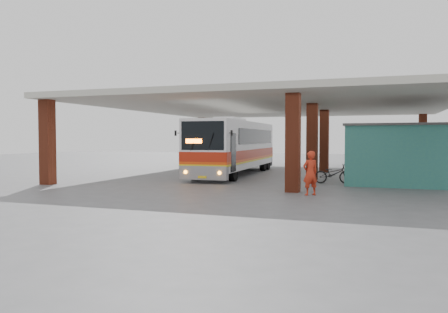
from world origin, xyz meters
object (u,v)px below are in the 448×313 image
coach_bus (235,147)px  red_chair (355,168)px  motorcycle (333,174)px  pedestrian (310,173)px

coach_bus → red_chair: 8.21m
motorcycle → pedestrian: size_ratio=1.05×
pedestrian → motorcycle: bearing=-133.1°
motorcycle → red_chair: motorcycle is taller
motorcycle → red_chair: size_ratio=2.42×
coach_bus → red_chair: (7.37, 3.33, -1.44)m
coach_bus → motorcycle: bearing=-31.1°
motorcycle → red_chair: 7.02m
motorcycle → pedestrian: (-0.45, -5.17, 0.41)m
motorcycle → coach_bus: bearing=49.0°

